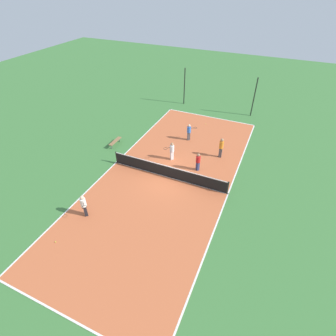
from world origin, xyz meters
TOP-DOWN VIEW (x-y plane):
  - ground_plane at (0.00, 0.00)m, footprint 80.00×80.00m
  - court_surface at (0.00, 0.00)m, footprint 9.66×22.96m
  - tennis_net at (0.00, 0.00)m, footprint 9.46×0.10m
  - bench at (-6.35, 2.32)m, footprint 0.36×1.62m
  - player_near_blue at (-0.49, 5.93)m, footprint 0.97×0.76m
  - player_near_white at (-0.67, 2.30)m, footprint 0.87×0.91m
  - player_center_orange at (2.99, 4.34)m, footprint 0.39×0.39m
  - player_far_white at (-3.30, -5.86)m, footprint 0.91×0.87m
  - player_coach_red at (1.81, 1.81)m, footprint 0.50×0.50m
  - tennis_ball_midcourt at (0.07, 9.60)m, footprint 0.07×0.07m
  - tennis_ball_right_alley at (-3.62, -8.37)m, footprint 0.07×0.07m
  - tennis_ball_left_sideline at (0.51, 0.26)m, footprint 0.07×0.07m
  - fence_post_back_left at (-3.98, 13.66)m, footprint 0.12×0.12m
  - fence_post_back_right at (3.98, 13.66)m, footprint 0.12×0.12m

SIDE VIEW (x-z plane):
  - ground_plane at x=0.00m, z-range 0.00..0.00m
  - court_surface at x=0.00m, z-range 0.00..0.02m
  - tennis_ball_midcourt at x=0.07m, z-range 0.02..0.09m
  - tennis_ball_right_alley at x=-3.62m, z-range 0.02..0.09m
  - tennis_ball_left_sideline at x=0.51m, z-range 0.02..0.09m
  - bench at x=-6.35m, z-range 0.16..0.61m
  - tennis_net at x=0.00m, z-range 0.03..1.13m
  - player_coach_red at x=1.81m, z-range 0.13..1.69m
  - player_near_blue at x=-0.49m, z-range 0.14..1.76m
  - player_near_white at x=-0.67m, z-range 0.14..1.79m
  - player_far_white at x=-3.30m, z-range 0.16..1.89m
  - player_center_orange at x=2.99m, z-range 0.17..2.00m
  - fence_post_back_left at x=-3.98m, z-range 0.00..4.21m
  - fence_post_back_right at x=3.98m, z-range 0.00..4.21m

